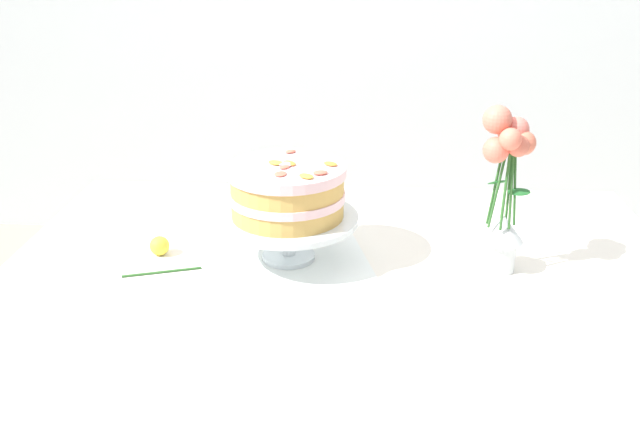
{
  "coord_description": "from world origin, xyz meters",
  "views": [
    {
      "loc": [
        0.03,
        -1.25,
        1.38
      ],
      "look_at": [
        -0.05,
        0.01,
        0.86
      ],
      "focal_mm": 38.9,
      "sensor_mm": 36.0,
      "label": 1
    }
  ],
  "objects_px": {
    "dining_table": "(341,316)",
    "cake_stand": "(288,223)",
    "layer_cake": "(287,190)",
    "fallen_rose": "(160,247)",
    "flower_vase": "(506,182)"
  },
  "relations": [
    {
      "from": "layer_cake",
      "to": "fallen_rose",
      "type": "xyz_separation_m",
      "value": [
        -0.27,
        0.0,
        -0.13
      ]
    },
    {
      "from": "layer_cake",
      "to": "flower_vase",
      "type": "bearing_deg",
      "value": -2.25
    },
    {
      "from": "cake_stand",
      "to": "layer_cake",
      "type": "xyz_separation_m",
      "value": [
        0.0,
        -0.0,
        0.07
      ]
    },
    {
      "from": "cake_stand",
      "to": "dining_table",
      "type": "bearing_deg",
      "value": -32.28
    },
    {
      "from": "dining_table",
      "to": "layer_cake",
      "type": "bearing_deg",
      "value": 147.72
    },
    {
      "from": "dining_table",
      "to": "cake_stand",
      "type": "distance_m",
      "value": 0.22
    },
    {
      "from": "cake_stand",
      "to": "fallen_rose",
      "type": "relative_size",
      "value": 1.92
    },
    {
      "from": "cake_stand",
      "to": "flower_vase",
      "type": "relative_size",
      "value": 0.86
    },
    {
      "from": "dining_table",
      "to": "cake_stand",
      "type": "xyz_separation_m",
      "value": [
        -0.11,
        0.07,
        0.17
      ]
    },
    {
      "from": "dining_table",
      "to": "layer_cake",
      "type": "xyz_separation_m",
      "value": [
        -0.11,
        0.07,
        0.24
      ]
    },
    {
      "from": "dining_table",
      "to": "fallen_rose",
      "type": "xyz_separation_m",
      "value": [
        -0.39,
        0.07,
        0.11
      ]
    },
    {
      "from": "layer_cake",
      "to": "flower_vase",
      "type": "relative_size",
      "value": 0.7
    },
    {
      "from": "dining_table",
      "to": "fallen_rose",
      "type": "relative_size",
      "value": 9.28
    },
    {
      "from": "cake_stand",
      "to": "fallen_rose",
      "type": "xyz_separation_m",
      "value": [
        -0.27,
        0.0,
        -0.06
      ]
    },
    {
      "from": "dining_table",
      "to": "cake_stand",
      "type": "height_order",
      "value": "cake_stand"
    }
  ]
}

